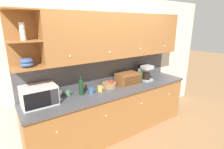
# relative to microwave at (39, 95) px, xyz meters

# --- Properties ---
(ground_plane) EXTENTS (24.00, 24.00, 0.00)m
(ground_plane) POSITION_rel_microwave_xyz_m (1.31, 0.21, -1.07)
(ground_plane) COLOR #9E754C
(wall_back) EXTENTS (5.64, 0.06, 2.60)m
(wall_back) POSITION_rel_microwave_xyz_m (1.31, 0.24, 0.23)
(wall_back) COLOR silver
(wall_back) RESTS_ON ground_plane
(counter_unit) EXTENTS (3.26, 0.65, 0.93)m
(counter_unit) POSITION_rel_microwave_xyz_m (1.31, -0.10, -0.61)
(counter_unit) COLOR #A36B38
(counter_unit) RESTS_ON ground_plane
(backsplash_panel) EXTENTS (3.24, 0.01, 0.56)m
(backsplash_panel) POSITION_rel_microwave_xyz_m (1.31, 0.20, 0.13)
(backsplash_panel) COLOR #4C4C51
(backsplash_panel) RESTS_ON counter_unit
(upper_cabinets) EXTENTS (3.24, 0.37, 0.79)m
(upper_cabinets) POSITION_rel_microwave_xyz_m (1.48, 0.03, 0.81)
(upper_cabinets) COLOR #A36B38
(upper_cabinets) RESTS_ON backsplash_panel
(microwave) EXTENTS (0.50, 0.37, 0.29)m
(microwave) POSITION_rel_microwave_xyz_m (0.00, 0.00, 0.00)
(microwave) COLOR silver
(microwave) RESTS_ON counter_unit
(wine_glass) EXTENTS (0.07, 0.07, 0.17)m
(wine_glass) POSITION_rel_microwave_xyz_m (0.32, 0.00, -0.03)
(wine_glass) COLOR silver
(wine_glass) RESTS_ON counter_unit
(mug_patterned_third) EXTENTS (0.09, 0.08, 0.09)m
(mug_patterned_third) POSITION_rel_microwave_xyz_m (0.48, 0.09, -0.10)
(mug_patterned_third) COLOR #4C845B
(mug_patterned_third) RESTS_ON counter_unit
(second_wine_bottle) EXTENTS (0.08, 0.08, 0.33)m
(second_wine_bottle) POSITION_rel_microwave_xyz_m (0.67, -0.01, 0.00)
(second_wine_bottle) COLOR #19381E
(second_wine_bottle) RESTS_ON counter_unit
(mug_blue_second) EXTENTS (0.09, 0.08, 0.11)m
(mug_blue_second) POSITION_rel_microwave_xyz_m (0.84, -0.06, -0.09)
(mug_blue_second) COLOR #38669E
(mug_blue_second) RESTS_ON counter_unit
(mug) EXTENTS (0.10, 0.09, 0.10)m
(mug) POSITION_rel_microwave_xyz_m (1.02, -0.06, -0.10)
(mug) COLOR gold
(mug) RESTS_ON counter_unit
(fruit_basket) EXTENTS (0.28, 0.28, 0.15)m
(fruit_basket) POSITION_rel_microwave_xyz_m (1.27, 0.02, -0.10)
(fruit_basket) COLOR #937047
(fruit_basket) RESTS_ON counter_unit
(bread_box) EXTENTS (0.46, 0.30, 0.23)m
(bread_box) POSITION_rel_microwave_xyz_m (1.68, -0.03, -0.03)
(bread_box) COLOR brown
(bread_box) RESTS_ON counter_unit
(wine_bottle) EXTENTS (0.07, 0.07, 0.30)m
(wine_bottle) POSITION_rel_microwave_xyz_m (1.97, -0.09, -0.01)
(wine_bottle) COLOR #19381E
(wine_bottle) RESTS_ON counter_unit
(coffee_maker) EXTENTS (0.22, 0.25, 0.33)m
(coffee_maker) POSITION_rel_microwave_xyz_m (2.15, -0.03, 0.02)
(coffee_maker) COLOR #B7B7BC
(coffee_maker) RESTS_ON counter_unit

